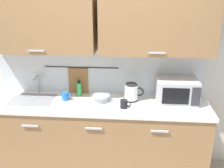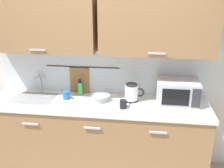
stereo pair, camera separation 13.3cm
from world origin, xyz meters
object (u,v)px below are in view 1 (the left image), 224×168
dish_soap_bottle (79,89)px  mug_by_kettle (124,104)px  mixing_bowl (101,98)px  mug_near_sink (66,96)px  microwave (177,91)px  electric_kettle (132,92)px

dish_soap_bottle → mug_by_kettle: dish_soap_bottle is taller
dish_soap_bottle → mixing_bowl: 0.32m
mug_near_sink → mixing_bowl: bearing=0.0°
microwave → dish_soap_bottle: (-1.14, 0.09, -0.05)m
microwave → electric_kettle: size_ratio=2.03×
mixing_bowl → mug_by_kettle: mug_by_kettle is taller
mug_near_sink → mug_by_kettle: bearing=-13.3°
dish_soap_bottle → mug_by_kettle: 0.64m
electric_kettle → mug_near_sink: bearing=-176.4°
microwave → mixing_bowl: (-0.86, -0.06, -0.09)m
electric_kettle → mixing_bowl: electric_kettle is taller
electric_kettle → dish_soap_bottle: size_ratio=1.16×
dish_soap_bottle → mixing_bowl: (0.28, -0.15, -0.04)m
mug_near_sink → microwave: bearing=2.8°
electric_kettle → mixing_bowl: size_ratio=1.06×
mug_by_kettle → electric_kettle: bearing=70.1°
microwave → mixing_bowl: size_ratio=2.15×
electric_kettle → mug_by_kettle: bearing=-109.9°
electric_kettle → mixing_bowl: (-0.35, -0.05, -0.06)m
dish_soap_bottle → mug_by_kettle: bearing=-29.4°
mixing_bowl → dish_soap_bottle: bearing=152.1°
electric_kettle → mug_near_sink: 0.77m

